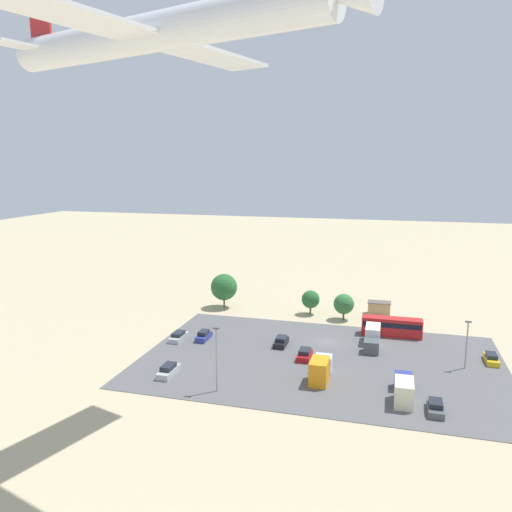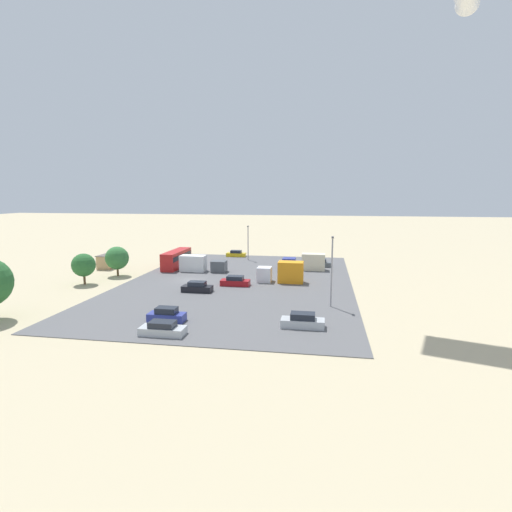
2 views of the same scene
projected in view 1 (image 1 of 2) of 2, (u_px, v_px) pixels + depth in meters
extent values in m
plane|color=tan|center=(327.00, 342.00, 86.78)|extent=(400.00, 400.00, 0.00)
cube|color=#565659|center=(320.00, 360.00, 78.68)|extent=(55.91, 36.29, 0.08)
cube|color=tan|center=(379.00, 308.00, 102.67)|extent=(4.43, 2.60, 2.54)
cube|color=#59514C|center=(379.00, 302.00, 102.43)|extent=(4.67, 2.84, 0.12)
cube|color=red|center=(392.00, 327.00, 89.58)|extent=(10.51, 2.50, 3.30)
cube|color=black|center=(392.00, 324.00, 89.47)|extent=(10.09, 2.54, 0.92)
cube|color=navy|center=(204.00, 337.00, 87.79)|extent=(1.75, 4.22, 0.94)
cube|color=#1E232D|center=(204.00, 333.00, 87.64)|extent=(1.47, 2.36, 0.69)
cube|color=#ADB2B7|center=(178.00, 337.00, 87.69)|extent=(1.97, 4.68, 0.82)
cube|color=#1E232D|center=(178.00, 334.00, 87.56)|extent=(1.65, 2.62, 0.60)
cube|color=maroon|center=(305.00, 356.00, 79.30)|extent=(1.98, 4.54, 0.89)
cube|color=#1E232D|center=(305.00, 351.00, 79.16)|extent=(1.66, 2.54, 0.65)
cube|color=#ADB2B7|center=(169.00, 372.00, 73.07)|extent=(1.87, 4.70, 0.92)
cube|color=#1E232D|center=(168.00, 367.00, 72.92)|extent=(1.57, 2.63, 0.68)
cube|color=black|center=(281.00, 343.00, 85.00)|extent=(1.91, 4.44, 0.89)
cube|color=#1E232D|center=(281.00, 338.00, 84.86)|extent=(1.61, 2.48, 0.65)
cube|color=gold|center=(491.00, 360.00, 77.72)|extent=(1.78, 4.41, 0.83)
cube|color=#1E232D|center=(491.00, 355.00, 77.59)|extent=(1.49, 2.47, 0.61)
cube|color=#4C5156|center=(435.00, 409.00, 62.04)|extent=(1.90, 4.23, 0.89)
cube|color=#1E232D|center=(436.00, 403.00, 61.90)|extent=(1.59, 2.37, 0.65)
cube|color=#4C5156|center=(371.00, 347.00, 81.60)|extent=(2.43, 2.63, 2.08)
cube|color=white|center=(373.00, 334.00, 86.23)|extent=(2.43, 4.68, 2.97)
cube|color=navy|center=(403.00, 381.00, 68.44)|extent=(2.37, 2.43, 2.19)
cube|color=beige|center=(404.00, 393.00, 64.00)|extent=(2.37, 4.32, 3.12)
cube|color=silver|center=(323.00, 363.00, 74.31)|extent=(2.47, 2.28, 2.41)
cube|color=orange|center=(319.00, 371.00, 70.13)|extent=(2.47, 4.06, 3.44)
cylinder|color=brown|center=(343.00, 315.00, 99.19)|extent=(0.36, 0.36, 1.72)
sphere|color=#337038|center=(344.00, 304.00, 98.76)|extent=(4.04, 4.04, 4.04)
cylinder|color=brown|center=(310.00, 310.00, 102.86)|extent=(0.36, 0.36, 1.78)
sphere|color=#28602D|center=(311.00, 299.00, 102.45)|extent=(3.70, 3.70, 3.70)
cylinder|color=brown|center=(224.00, 302.00, 107.66)|extent=(0.36, 0.36, 2.39)
sphere|color=#28602D|center=(224.00, 287.00, 107.05)|extent=(5.69, 5.69, 5.69)
cylinder|color=gray|center=(216.00, 361.00, 67.13)|extent=(0.20, 0.20, 8.78)
cube|color=#4C4C51|center=(216.00, 328.00, 66.30)|extent=(0.90, 0.28, 0.20)
cylinder|color=gray|center=(466.00, 346.00, 74.82)|extent=(0.20, 0.20, 7.18)
cube|color=#4C4C51|center=(468.00, 322.00, 74.14)|extent=(0.90, 0.28, 0.20)
cylinder|color=white|center=(151.00, 33.00, 48.18)|extent=(38.11, 14.92, 3.64)
cube|color=white|center=(151.00, 39.00, 48.28)|extent=(15.48, 34.93, 0.36)
cube|color=white|center=(47.00, 51.00, 56.75)|extent=(6.25, 12.65, 0.24)
cube|color=#B22323|center=(39.00, 11.00, 56.37)|extent=(3.42, 1.30, 6.20)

